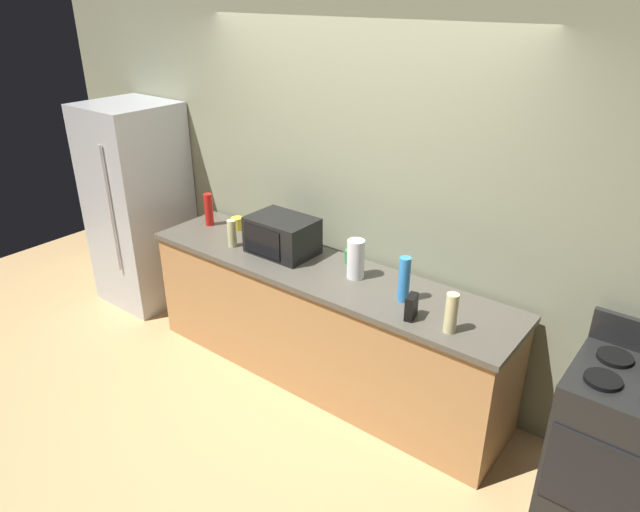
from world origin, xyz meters
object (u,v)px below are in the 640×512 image
at_px(microwave, 282,235).
at_px(cordless_phone, 411,307).
at_px(stove_range, 617,447).
at_px(bottle_hot_sauce, 209,210).
at_px(bottle_hand_soap, 451,313).
at_px(paper_towel_roll, 356,259).
at_px(bottle_vinegar, 232,233).
at_px(refrigerator, 139,206).
at_px(mug_green, 350,257).
at_px(mug_yellow, 237,223).
at_px(bottle_spray_cleaner, 404,279).

bearing_deg(microwave, cordless_phone, -10.60).
height_order(stove_range, bottle_hot_sauce, bottle_hot_sauce).
relative_size(cordless_phone, bottle_hand_soap, 0.62).
xyz_separation_m(cordless_phone, bottle_hand_soap, (0.25, 0.01, 0.05)).
xyz_separation_m(microwave, cordless_phone, (1.20, -0.23, -0.06)).
height_order(paper_towel_roll, bottle_hot_sauce, paper_towel_roll).
bearing_deg(bottle_vinegar, refrigerator, 175.57).
xyz_separation_m(cordless_phone, mug_green, (-0.71, 0.39, -0.02)).
bearing_deg(bottle_hot_sauce, microwave, -2.51).
relative_size(bottle_hand_soap, mug_yellow, 2.44).
xyz_separation_m(cordless_phone, mug_yellow, (-1.78, 0.34, -0.03)).
relative_size(stove_range, bottle_spray_cleaner, 3.68).
bearing_deg(stove_range, bottle_vinegar, -177.92).
distance_m(stove_range, cordless_phone, 1.30).
distance_m(microwave, bottle_vinegar, 0.40).
bearing_deg(refrigerator, paper_towel_roll, 1.25).
bearing_deg(mug_green, bottle_vinegar, -160.40).
bearing_deg(mug_yellow, cordless_phone, -10.68).
height_order(refrigerator, cordless_phone, refrigerator).
relative_size(paper_towel_roll, bottle_hand_soap, 1.12).
relative_size(refrigerator, paper_towel_roll, 6.67).
bearing_deg(mug_yellow, paper_towel_roll, -5.06).
relative_size(microwave, cordless_phone, 3.20).
bearing_deg(cordless_phone, mug_green, 140.04).
bearing_deg(refrigerator, microwave, 1.66).
bearing_deg(stove_range, bottle_hand_soap, -169.76).
bearing_deg(mug_green, refrigerator, -174.50).
distance_m(bottle_hot_sauce, bottle_spray_cleaner, 1.89).
bearing_deg(mug_yellow, microwave, -10.84).
relative_size(cordless_phone, bottle_spray_cleaner, 0.51).
xyz_separation_m(bottle_vinegar, bottle_hand_soap, (1.82, -0.07, 0.02)).
bearing_deg(cordless_phone, bottle_hot_sauce, 161.30).
bearing_deg(bottle_hand_soap, bottle_hot_sauce, 173.64).
distance_m(paper_towel_roll, mug_yellow, 1.24).
bearing_deg(bottle_spray_cleaner, stove_range, 1.02).
relative_size(bottle_hand_soap, mug_green, 2.40).
xyz_separation_m(refrigerator, bottle_spray_cleaner, (2.72, -0.02, 0.15)).
relative_size(paper_towel_roll, bottle_hot_sauce, 1.01).
distance_m(microwave, paper_towel_roll, 0.65).
bearing_deg(bottle_hot_sauce, mug_green, 5.36).
bearing_deg(refrigerator, stove_range, 0.00).
bearing_deg(microwave, refrigerator, -178.34).
bearing_deg(bottle_spray_cleaner, mug_yellow, 173.65).
relative_size(refrigerator, mug_green, 17.98).
height_order(microwave, mug_green, microwave).
xyz_separation_m(paper_towel_roll, bottle_vinegar, (-1.02, -0.15, -0.03)).
relative_size(stove_range, mug_yellow, 10.96).
xyz_separation_m(stove_range, bottle_hot_sauce, (-3.21, 0.08, 0.57)).
bearing_deg(bottle_hand_soap, refrigerator, 176.89).
height_order(paper_towel_roll, bottle_hand_soap, paper_towel_roll).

